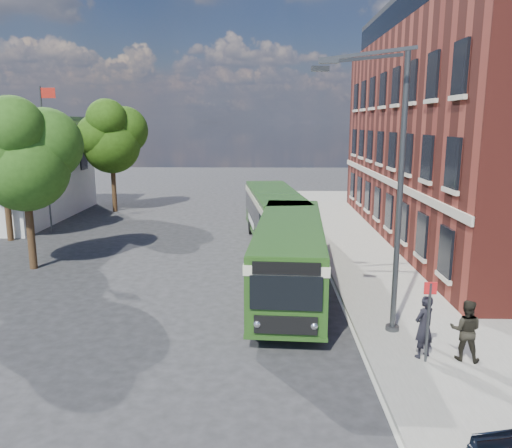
{
  "coord_description": "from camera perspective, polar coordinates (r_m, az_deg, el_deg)",
  "views": [
    {
      "loc": [
        1.0,
        -17.51,
        6.87
      ],
      "look_at": [
        0.56,
        5.37,
        2.2
      ],
      "focal_mm": 35.0,
      "sensor_mm": 36.0,
      "label": 1
    }
  ],
  "objects": [
    {
      "name": "white_building",
      "position": [
        40.4,
        -27.11,
        5.72
      ],
      "size": [
        9.4,
        13.4,
        7.3
      ],
      "color": "silver",
      "rests_on": "ground"
    },
    {
      "name": "pedestrian_a",
      "position": [
        15.48,
        18.64,
        -11.06
      ],
      "size": [
        0.81,
        0.73,
        1.87
      ],
      "primitive_type": "imported",
      "rotation": [
        0.0,
        0.0,
        3.68
      ],
      "color": "black",
      "rests_on": "pavement"
    },
    {
      "name": "street_lamp",
      "position": [
        16.11,
        14.91,
        3.73
      ],
      "size": [
        2.96,
        2.38,
        9.0
      ],
      "color": "#393B3E",
      "rests_on": "ground"
    },
    {
      "name": "flagpole",
      "position": [
        33.4,
        -22.85,
        7.33
      ],
      "size": [
        0.95,
        0.1,
        9.0
      ],
      "color": "#393B3E",
      "rests_on": "ground"
    },
    {
      "name": "pedestrian_b",
      "position": [
        15.75,
        22.84,
        -11.11
      ],
      "size": [
        1.06,
        0.95,
        1.8
      ],
      "primitive_type": "imported",
      "rotation": [
        0.0,
        0.0,
        2.77
      ],
      "color": "black",
      "rests_on": "pavement"
    },
    {
      "name": "bus_rear",
      "position": [
        28.74,
        2.17,
        1.43
      ],
      "size": [
        3.76,
        10.76,
        3.02
      ],
      "color": "#244D16",
      "rests_on": "ground"
    },
    {
      "name": "bus_stop_sign",
      "position": [
        15.07,
        19.1,
        -9.98
      ],
      "size": [
        0.35,
        0.08,
        2.52
      ],
      "color": "#393B3E",
      "rests_on": "ground"
    },
    {
      "name": "bus_front",
      "position": [
        20.09,
        3.89,
        -3.02
      ],
      "size": [
        3.31,
        11.23,
        3.02
      ],
      "color": "#264E18",
      "rests_on": "ground"
    },
    {
      "name": "tree_left",
      "position": [
        25.32,
        -24.97,
        7.27
      ],
      "size": [
        4.76,
        4.53,
        8.04
      ],
      "color": "#321E12",
      "rests_on": "ground"
    },
    {
      "name": "tree_mid",
      "position": [
        32.22,
        -27.06,
        8.25
      ],
      "size": [
        4.99,
        4.75,
        8.43
      ],
      "color": "#321E12",
      "rests_on": "ground"
    },
    {
      "name": "brick_office",
      "position": [
        32.24,
        25.33,
        10.63
      ],
      "size": [
        12.1,
        26.0,
        14.2
      ],
      "color": "maroon",
      "rests_on": "ground"
    },
    {
      "name": "tree_right",
      "position": [
        40.1,
        -16.17,
        9.63
      ],
      "size": [
        5.1,
        4.85,
        8.62
      ],
      "color": "#321E12",
      "rests_on": "ground"
    },
    {
      "name": "pavement",
      "position": [
        27.07,
        13.9,
        -3.35
      ],
      "size": [
        6.0,
        48.0,
        0.15
      ],
      "primitive_type": "cube",
      "color": "gray",
      "rests_on": "ground"
    },
    {
      "name": "kerb_line",
      "position": [
        26.58,
        7.45,
        -3.53
      ],
      "size": [
        0.12,
        48.0,
        0.01
      ],
      "primitive_type": "cube",
      "color": "beige",
      "rests_on": "ground"
    },
    {
      "name": "ground",
      "position": [
        18.83,
        -2.04,
        -9.87
      ],
      "size": [
        120.0,
        120.0,
        0.0
      ],
      "primitive_type": "plane",
      "color": "#262629",
      "rests_on": "ground"
    }
  ]
}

